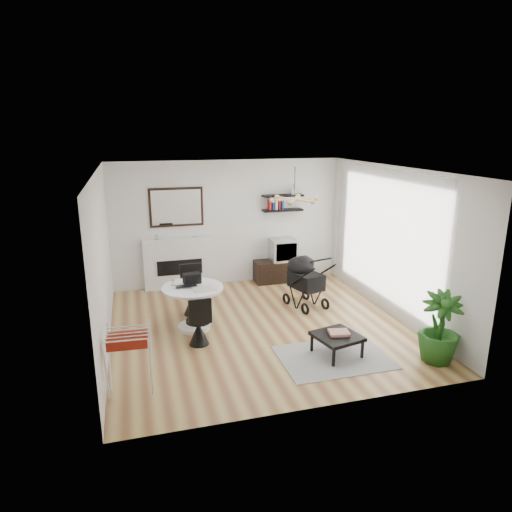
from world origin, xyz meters
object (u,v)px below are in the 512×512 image
object	(u,v)px
fireplace	(179,257)
dining_table	(193,301)
drying_rack	(129,361)
stroller	(304,283)
crt_tv	(283,250)
coffee_table	(337,337)
tv_console	(283,270)
potted_plant	(440,328)

from	to	relation	value
fireplace	dining_table	xyz separation A→B (m)	(-0.01, -2.20, -0.19)
drying_rack	stroller	xyz separation A→B (m)	(3.28, 2.26, 0.01)
fireplace	crt_tv	world-z (taller)	fireplace
coffee_table	fireplace	bearing A→B (deg)	117.38
stroller	coffee_table	bearing A→B (deg)	-113.13
fireplace	coffee_table	distance (m)	4.22
drying_rack	coffee_table	bearing A→B (deg)	7.65
dining_table	tv_console	bearing A→B (deg)	41.36
coffee_table	potted_plant	bearing A→B (deg)	-22.68
fireplace	tv_console	bearing A→B (deg)	-3.99
crt_tv	stroller	bearing A→B (deg)	-93.35
dining_table	coffee_table	bearing A→B (deg)	-38.34
stroller	coffee_table	distance (m)	2.06
stroller	dining_table	bearing A→B (deg)	177.01
crt_tv	drying_rack	xyz separation A→B (m)	(-3.37, -3.79, -0.28)
tv_console	crt_tv	bearing A→B (deg)	-162.59
drying_rack	potted_plant	distance (m)	4.38
crt_tv	stroller	size ratio (longest dim) A/B	0.52
potted_plant	coffee_table	bearing A→B (deg)	157.32
fireplace	dining_table	world-z (taller)	fireplace
stroller	drying_rack	bearing A→B (deg)	-161.14
crt_tv	drying_rack	bearing A→B (deg)	-131.60
crt_tv	dining_table	bearing A→B (deg)	-138.56
dining_table	stroller	bearing A→B (deg)	12.75
drying_rack	potted_plant	bearing A→B (deg)	-1.04
potted_plant	dining_table	bearing A→B (deg)	147.45
fireplace	potted_plant	world-z (taller)	fireplace
crt_tv	fireplace	bearing A→B (deg)	175.91
fireplace	stroller	world-z (taller)	fireplace
tv_console	crt_tv	distance (m)	0.49
dining_table	drying_rack	distance (m)	2.06
coffee_table	potted_plant	size ratio (longest dim) A/B	0.71
drying_rack	potted_plant	world-z (taller)	potted_plant
drying_rack	tv_console	bearing A→B (deg)	51.77
tv_console	drying_rack	bearing A→B (deg)	-131.67
crt_tv	drying_rack	world-z (taller)	crt_tv
tv_console	drying_rack	world-z (taller)	drying_rack
tv_console	stroller	xyz separation A→B (m)	(-0.10, -1.53, 0.21)
coffee_table	stroller	bearing A→B (deg)	82.61
potted_plant	stroller	bearing A→B (deg)	112.58
tv_console	drying_rack	size ratio (longest dim) A/B	1.52
tv_console	stroller	world-z (taller)	stroller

